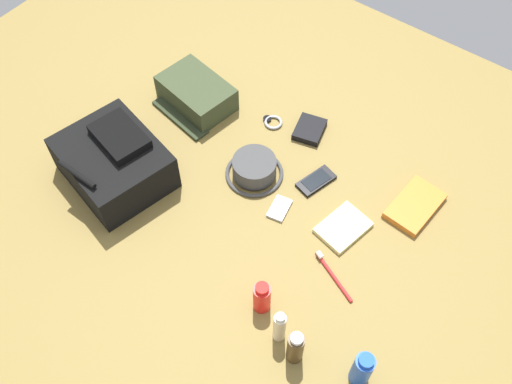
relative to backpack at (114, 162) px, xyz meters
name	(u,v)px	position (x,y,z in m)	size (l,w,h in m)	color
ground_plane	(256,201)	(-0.40, -0.19, -0.09)	(2.64, 2.02, 0.02)	olive
backpack	(114,162)	(0.00, 0.00, 0.00)	(0.37, 0.33, 0.17)	black
toiletry_pouch	(196,94)	(0.00, -0.39, -0.03)	(0.27, 0.24, 0.09)	#384228
bucket_hat	(254,169)	(-0.34, -0.26, -0.04)	(0.18, 0.18, 0.07)	#424242
deodorant_spray	(362,369)	(-0.94, 0.09, -0.01)	(0.05, 0.05, 0.14)	blue
cologne_bottle	(295,347)	(-0.78, 0.14, -0.01)	(0.04, 0.04, 0.14)	#473319
lotion_bottle	(280,327)	(-0.71, 0.12, -0.01)	(0.03, 0.03, 0.14)	beige
sunscreen_spray	(262,297)	(-0.62, 0.08, -0.02)	(0.05, 0.05, 0.12)	red
paperback_novel	(415,206)	(-0.81, -0.46, -0.06)	(0.13, 0.19, 0.02)	orange
cell_phone	(316,181)	(-0.51, -0.36, -0.07)	(0.09, 0.14, 0.01)	black
media_player	(280,208)	(-0.48, -0.20, -0.07)	(0.07, 0.09, 0.01)	#B7B7BC
wristwatch	(272,122)	(-0.26, -0.47, -0.07)	(0.07, 0.06, 0.01)	#99999E
toothbrush	(332,273)	(-0.73, -0.11, -0.07)	(0.17, 0.08, 0.02)	red
wallet	(310,130)	(-0.38, -0.52, -0.06)	(0.09, 0.11, 0.02)	black
notepad	(343,227)	(-0.67, -0.26, -0.07)	(0.11, 0.15, 0.02)	beige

